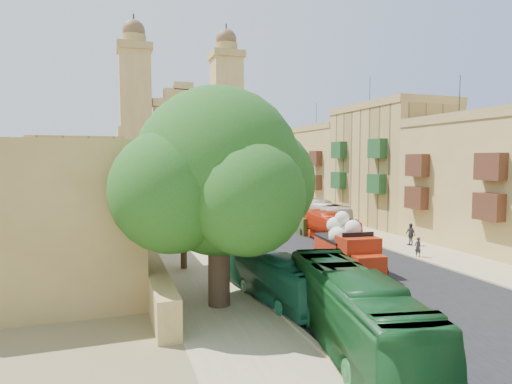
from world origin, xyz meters
TOP-DOWN VIEW (x-y plane):
  - ground at (0.00, 0.00)m, footprint 260.00×260.00m
  - road_surface at (0.00, 30.00)m, footprint 14.00×140.00m
  - sidewalk_east at (9.50, 30.00)m, footprint 5.00×140.00m
  - sidewalk_west at (-9.50, 30.00)m, footprint 5.00×140.00m
  - kerb_east at (7.00, 30.00)m, footprint 0.25×140.00m
  - kerb_west at (-7.00, 30.00)m, footprint 0.25×140.00m
  - townhouse_b at (15.95, 11.00)m, footprint 9.00×14.00m
  - townhouse_c at (15.95, 25.00)m, footprint 9.00×14.00m
  - townhouse_d at (15.95, 39.00)m, footprint 9.00×14.00m
  - west_wall at (-12.50, 20.00)m, footprint 1.00×40.00m
  - west_building_low at (-18.00, 18.00)m, footprint 10.00×28.00m
  - west_building_mid at (-18.00, 44.00)m, footprint 10.00×22.00m
  - church at (-0.00, 78.61)m, footprint 28.00×22.50m
  - ficus_tree at (-9.40, 4.01)m, footprint 11.08×10.19m
  - street_tree_a at (-10.00, 12.00)m, footprint 2.77×2.77m
  - street_tree_b at (-10.00, 24.00)m, footprint 3.03×3.03m
  - street_tree_c at (-10.00, 36.00)m, footprint 3.02×3.02m
  - street_tree_d at (-10.00, 48.00)m, footprint 3.34×3.34m
  - red_truck at (0.39, 7.99)m, footprint 3.27×6.87m
  - olive_pickup at (4.00, 22.29)m, footprint 2.23×4.28m
  - bus_green_south at (-5.71, -2.46)m, footprint 4.60×11.29m
  - bus_green_north at (-6.50, 4.05)m, footprint 3.13×8.92m
  - bus_red_east at (4.00, 17.26)m, footprint 3.42×9.62m
  - bus_cream_east at (6.50, 23.85)m, footprint 3.74×11.21m
  - car_blue_a at (-4.90, 17.17)m, footprint 2.43×4.11m
  - car_white_a at (-1.33, 35.25)m, footprint 2.69×3.92m
  - car_cream at (4.14, 25.12)m, footprint 3.55×5.33m
  - car_dkblue at (-3.42, 48.96)m, footprint 3.24×4.52m
  - car_white_b at (4.67, 39.76)m, footprint 3.10×4.48m
  - car_blue_b at (-2.52, 58.03)m, footprint 1.66×3.70m
  - pedestrian_a at (7.50, 9.67)m, footprint 0.57×0.38m
  - pedestrian_c at (9.94, 13.56)m, footprint 0.48×1.14m

SIDE VIEW (x-z plane):
  - ground at x=0.00m, z-range 0.00..0.00m
  - road_surface at x=0.00m, z-range 0.00..0.01m
  - sidewalk_east at x=9.50m, z-range 0.00..0.01m
  - sidewalk_west at x=-9.50m, z-range 0.00..0.01m
  - kerb_east at x=7.00m, z-range 0.00..0.12m
  - kerb_west at x=-7.00m, z-range 0.00..0.12m
  - car_blue_b at x=-2.52m, z-range 0.00..1.18m
  - car_dkblue at x=-3.42m, z-range 0.00..1.21m
  - car_white_a at x=-1.33m, z-range 0.00..1.22m
  - car_blue_a at x=-4.90m, z-range 0.00..1.31m
  - car_cream at x=4.14m, z-range 0.00..1.36m
  - car_white_b at x=4.67m, z-range 0.00..1.42m
  - pedestrian_a at x=7.50m, z-range 0.00..1.54m
  - olive_pickup at x=4.00m, z-range -0.02..1.68m
  - west_wall at x=-12.50m, z-range 0.00..1.80m
  - pedestrian_c at x=9.94m, z-range 0.00..1.93m
  - bus_green_north at x=-6.50m, z-range 0.00..2.43m
  - bus_red_east at x=4.00m, z-range 0.00..2.62m
  - bus_green_south at x=-5.71m, z-range 0.00..3.06m
  - bus_cream_east at x=6.50m, z-range 0.00..3.06m
  - red_truck at x=0.39m, z-range -0.23..3.65m
  - street_tree_a at x=-10.00m, z-range 0.71..4.97m
  - street_tree_c at x=-10.00m, z-range 0.78..5.42m
  - street_tree_b at x=-10.00m, z-range 0.78..5.44m
  - street_tree_d at x=-10.00m, z-range 0.87..6.01m
  - west_building_low at x=-18.00m, z-range 0.00..8.40m
  - west_building_mid at x=-18.00m, z-range 0.00..10.00m
  - townhouse_b at x=15.95m, z-range -1.79..13.11m
  - townhouse_d at x=15.95m, z-range -1.79..14.11m
  - ficus_tree at x=-9.40m, z-range 1.01..12.09m
  - townhouse_c at x=15.95m, z-range -1.79..15.61m
  - church at x=0.00m, z-range -8.63..27.67m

